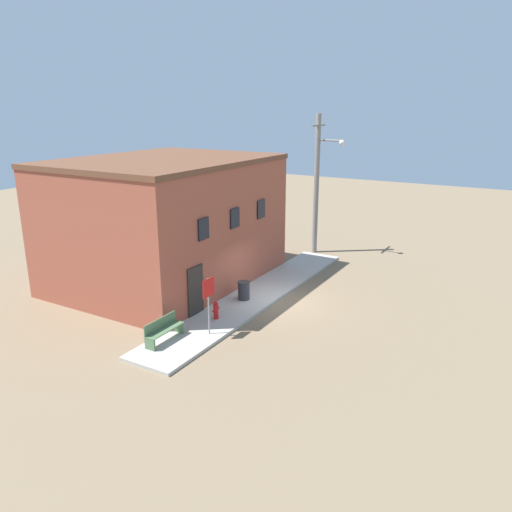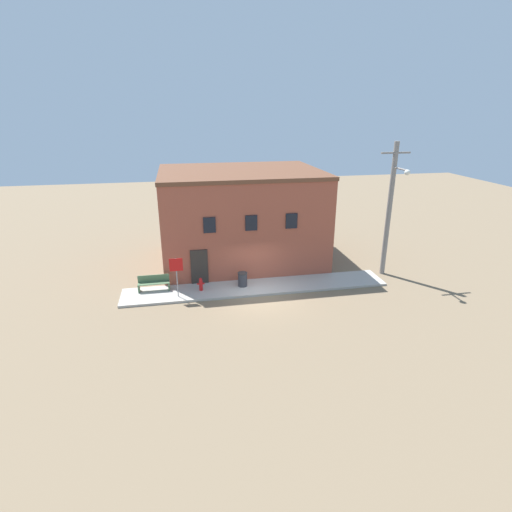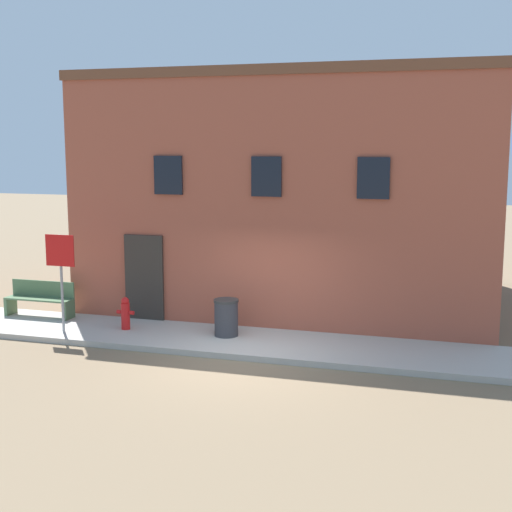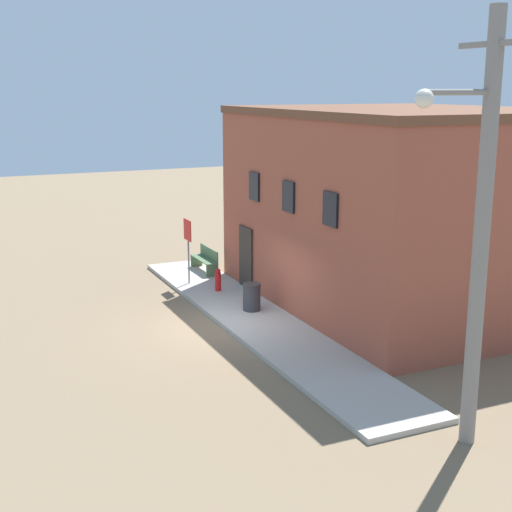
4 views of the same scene
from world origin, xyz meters
name	(u,v)px [view 2 (image 2 of 4)]	position (x,y,z in m)	size (l,w,h in m)	color
ground_plane	(260,296)	(0.00, 0.00, 0.00)	(80.00, 80.00, 0.00)	#7A664C
sidewalk	(257,287)	(0.00, 1.10, 0.07)	(15.21, 2.20, 0.13)	#B2ADA3
brick_building	(241,216)	(-0.11, 6.16, 3.06)	(10.37, 8.04, 6.12)	#9E4C38
fire_hydrant	(201,284)	(-3.19, 1.15, 0.51)	(0.42, 0.20, 0.76)	red
stop_sign	(176,270)	(-4.47, 0.57, 1.70)	(0.71, 0.06, 2.23)	gray
bench	(154,283)	(-5.80, 1.70, 0.57)	(1.74, 0.44, 0.87)	#4C6B47
trash_bin	(243,279)	(-0.78, 1.30, 0.55)	(0.56, 0.56, 0.83)	#333338
utility_pole	(390,207)	(8.25, 1.76, 4.28)	(1.80, 1.75, 8.10)	gray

